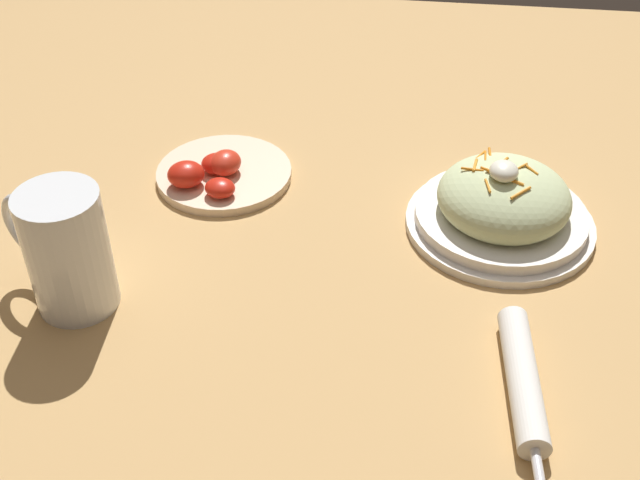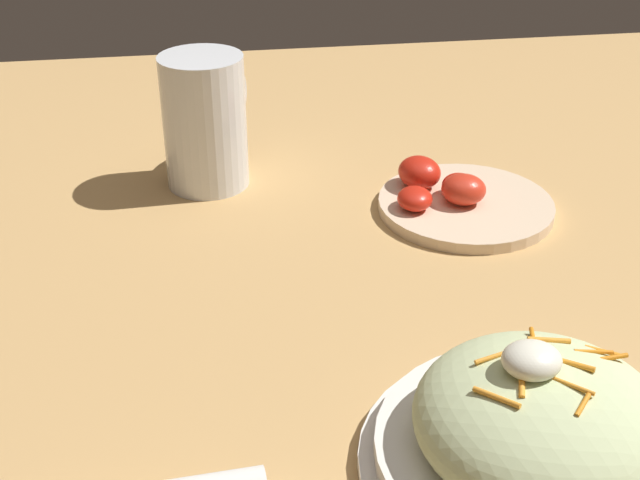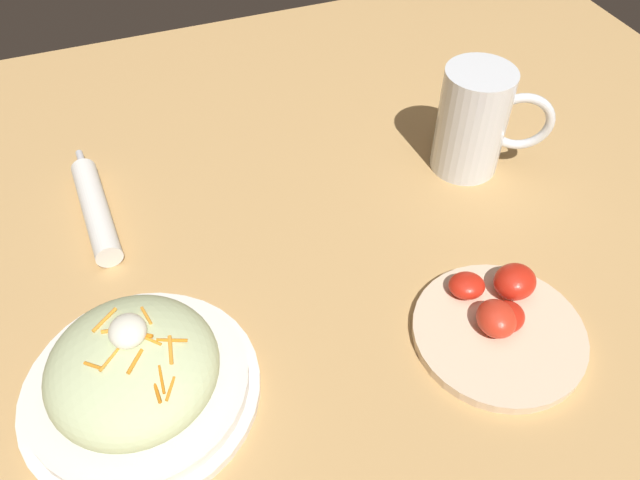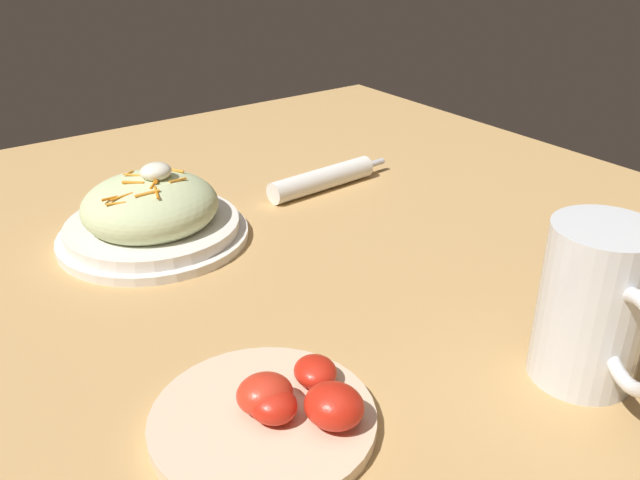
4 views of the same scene
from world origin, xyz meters
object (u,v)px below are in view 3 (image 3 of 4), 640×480
Objects in this scene: salad_plate at (135,374)px; beer_mug at (473,125)px; tomato_plate at (499,322)px; napkin_roll at (95,209)px.

beer_mug reaches higher than salad_plate.
salad_plate is 0.38m from tomato_plate.
salad_plate is 1.11× the size of napkin_roll.
napkin_roll is at bearing -98.39° from beer_mug.
salad_plate is 0.52m from beer_mug.
beer_mug is 0.28m from tomato_plate.
beer_mug is 0.69× the size of napkin_roll.
salad_plate reaches higher than napkin_roll.
salad_plate is 0.27m from napkin_roll.
beer_mug reaches higher than napkin_roll.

